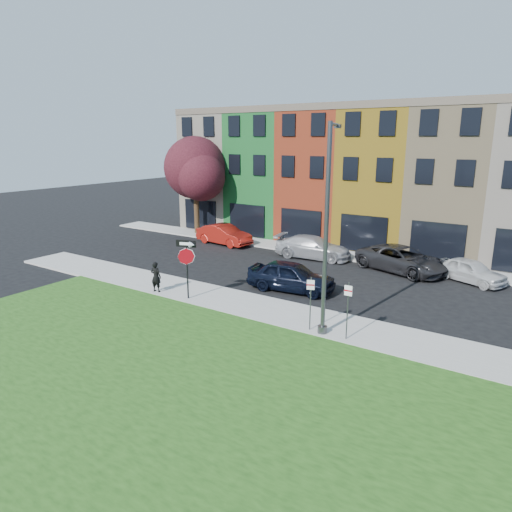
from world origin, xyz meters
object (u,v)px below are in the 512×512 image
Objects in this scene: man at (156,277)px; stop_sign at (186,257)px; street_lamp at (327,231)px; sedan_near at (291,276)px.

stop_sign is at bearing 171.77° from man.
street_lamp reaches higher than stop_sign.
man is (-2.12, -0.11, -1.35)m from stop_sign.
sedan_near is 6.80m from street_lamp.
stop_sign is 2.52m from man.
stop_sign is at bearing 164.46° from street_lamp.
stop_sign is 1.86× the size of man.
stop_sign is 5.80m from sedan_near.
stop_sign is 0.35× the size of street_lamp.
man is at bearing 164.18° from stop_sign.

